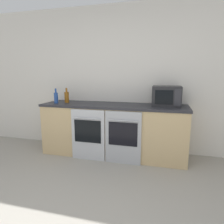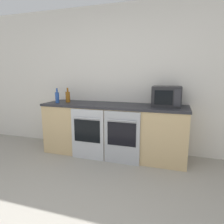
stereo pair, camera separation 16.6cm
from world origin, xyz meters
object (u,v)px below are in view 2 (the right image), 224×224
(oven_right, at_px, (122,138))
(bottle_amber, at_px, (68,97))
(oven_left, at_px, (87,134))
(microwave, at_px, (167,96))
(bottle_blue, at_px, (57,97))

(oven_right, height_order, bottle_amber, bottle_amber)
(oven_left, distance_m, microwave, 1.42)
(oven_left, height_order, microwave, microwave)
(oven_left, xyz_separation_m, bottle_amber, (-0.53, 0.34, 0.57))
(bottle_blue, xyz_separation_m, bottle_amber, (0.14, 0.13, 0.00))
(bottle_blue, bearing_deg, microwave, 5.99)
(oven_left, distance_m, oven_right, 0.58)
(oven_left, height_order, bottle_blue, bottle_blue)
(oven_right, xyz_separation_m, microwave, (0.63, 0.41, 0.62))
(bottle_blue, distance_m, bottle_amber, 0.19)
(microwave, relative_size, bottle_blue, 1.71)
(microwave, height_order, bottle_amber, microwave)
(oven_right, bearing_deg, oven_left, 180.00)
(oven_right, distance_m, bottle_blue, 1.39)
(microwave, bearing_deg, bottle_blue, -174.01)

